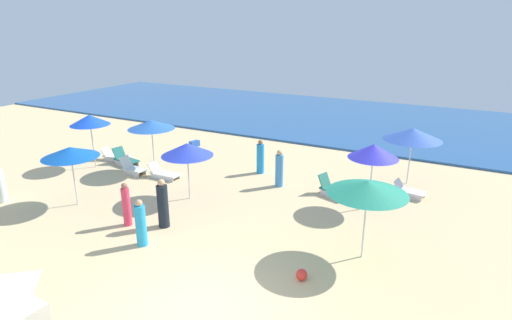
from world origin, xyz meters
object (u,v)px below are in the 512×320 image
Objects in this scene: lounge_chair_4_0 at (133,168)px; umbrella_7 at (70,152)px; beachgoer_1 at (126,205)px; umbrella_5 at (187,149)px; lounge_chair_1_1 at (116,156)px; beachgoer_2 at (141,224)px; cooler_box_1 at (194,144)px; umbrella_1 at (90,120)px; beachgoer_6 at (163,205)px; lounge_chair_3_0 at (333,189)px; lounge_chair_1_0 at (125,159)px; lounge_chair_2_0 at (409,191)px; beachgoer_4 at (0,185)px; umbrella_6 at (368,187)px; beachgoer_3 at (260,158)px; umbrella_4 at (151,125)px; beach_ball_0 at (302,275)px; umbrella_2 at (413,134)px; umbrella_3 at (374,151)px; lounge_chair_4_1 at (164,173)px; beachgoer_0 at (279,169)px.

umbrella_7 is (0.56, -3.57, 1.85)m from lounge_chair_4_0.
umbrella_5 is at bearing -162.54° from beachgoer_1.
umbrella_7 reaches higher than lounge_chair_1_1.
beachgoer_2 is 2.75× the size of cooler_box_1.
beachgoer_6 is (7.06, -3.29, -1.53)m from umbrella_1.
lounge_chair_3_0 is 6.87m from beachgoer_6.
beachgoer_6 reaches higher than lounge_chair_1_0.
lounge_chair_4_0 is at bearing 92.62° from beachgoer_2.
lounge_chair_1_0 is at bearing 114.04° from lounge_chair_3_0.
umbrella_1 is 1.48× the size of beachgoer_6.
beachgoer_4 is at bearing 128.04° from lounge_chair_2_0.
umbrella_6 is 1.53× the size of beachgoer_3.
umbrella_4 is 7.75× the size of beach_ball_0.
umbrella_6 reaches higher than lounge_chair_3_0.
lounge_chair_1_0 is 0.94× the size of beachgoer_3.
umbrella_4 is at bearing 110.99° from lounge_chair_2_0.
lounge_chair_4_0 is at bearing -157.52° from umbrella_2.
umbrella_4 is (-9.93, -0.68, 0.02)m from umbrella_3.
umbrella_1 is 1.81× the size of lounge_chair_3_0.
umbrella_3 is at bearing 20.79° from umbrella_5.
cooler_box_1 is at bearing 88.99° from lounge_chair_3_0.
umbrella_3 is 8.50m from beachgoer_2.
umbrella_5 is at bearing 127.48° from lounge_chair_2_0.
umbrella_1 is at bearing -160.55° from umbrella_2.
beachgoer_3 reaches higher than beach_ball_0.
beachgoer_2 is (7.16, -5.81, 0.50)m from lounge_chair_1_1.
lounge_chair_4_0 reaches higher than lounge_chair_1_1.
lounge_chair_4_1 reaches higher than beach_ball_0.
lounge_chair_4_0 is 1.65m from lounge_chair_4_1.
beachgoer_1 reaches higher than beachgoer_2.
lounge_chair_3_0 is 0.90× the size of beachgoer_3.
umbrella_1 reaches higher than umbrella_7.
umbrella_1 reaches higher than beachgoer_6.
beachgoer_0 reaches higher than lounge_chair_3_0.
umbrella_3 is 7.01m from umbrella_5.
umbrella_2 is at bearing 19.45° from umbrella_1.
umbrella_6 is 4.31× the size of cooler_box_1.
umbrella_1 is at bearing -157.92° from beachgoer_4.
umbrella_4 reaches higher than beachgoer_4.
lounge_chair_3_0 is at bearing 88.08° from cooler_box_1.
umbrella_1 reaches higher than umbrella_3.
lounge_chair_4_0 is at bearing 98.99° from umbrella_7.
beachgoer_3 is (0.24, 7.64, 0.01)m from beachgoer_2.
lounge_chair_1_1 is 0.99× the size of beachgoer_1.
lounge_chair_1_0 is at bearing 156.69° from beach_ball_0.
umbrella_6 reaches higher than umbrella_5.
umbrella_2 is 11.62m from beachgoer_2.
umbrella_4 is 2.00× the size of lounge_chair_4_0.
cooler_box_1 is (-0.82, 4.30, -2.12)m from umbrella_4.
umbrella_4 is 6.27m from beachgoer_0.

